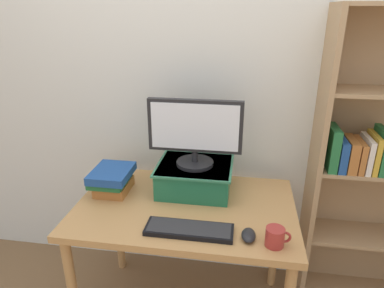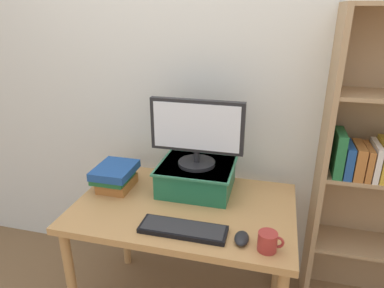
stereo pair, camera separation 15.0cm
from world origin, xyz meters
name	(u,v)px [view 1 (the left image)]	position (x,y,z in m)	size (l,w,h in m)	color
back_wall	(199,83)	(0.00, 0.50, 1.30)	(7.00, 0.08, 2.60)	silver
desk	(186,219)	(0.00, 0.00, 0.66)	(1.14, 0.74, 0.75)	#B7844C
riser_box	(195,176)	(0.02, 0.17, 0.84)	(0.42, 0.36, 0.15)	#1E6642
computer_monitor	(195,131)	(0.02, 0.17, 1.11)	(0.51, 0.20, 0.37)	black
keyboard	(189,229)	(0.06, -0.23, 0.77)	(0.41, 0.13, 0.02)	black
computer_mouse	(249,235)	(0.33, -0.24, 0.77)	(0.06, 0.10, 0.04)	black
book_stack	(112,180)	(-0.43, 0.07, 0.83)	(0.21, 0.25, 0.14)	#AD662D
coffee_mug	(275,237)	(0.44, -0.27, 0.80)	(0.11, 0.08, 0.09)	#9E2D28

